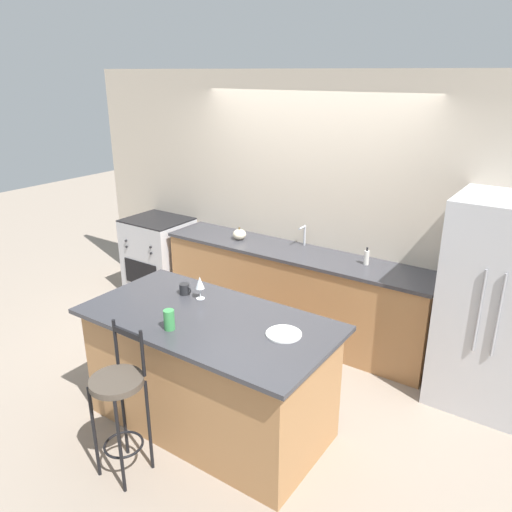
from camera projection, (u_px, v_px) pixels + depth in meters
The scene contains 14 objects.
ground_plane at pixel (276, 344), 5.20m from camera, with size 18.00×18.00×0.00m, color gray.
wall_back at pixel (310, 206), 5.23m from camera, with size 6.00×0.07×2.70m.
back_counter at pixel (294, 292), 5.31m from camera, with size 2.99×0.62×0.94m.
sink_faucet at pixel (304, 233), 5.24m from camera, with size 0.02×0.13×0.22m.
kitchen_island at pixel (209, 372), 3.88m from camera, with size 1.95×1.00×0.96m.
refrigerator at pixel (497, 305), 4.05m from camera, with size 0.83×0.77×1.78m.
oven_range at pixel (160, 256), 6.27m from camera, with size 0.74×0.68×0.97m.
bar_stool_near at pixel (119, 397), 3.35m from camera, with size 0.36×0.36×1.11m.
dinner_plate at pixel (284, 334), 3.47m from camera, with size 0.25×0.25×0.02m.
wine_glass at pixel (200, 283), 3.97m from camera, with size 0.07×0.07×0.19m.
coffee_mug at pixel (185, 289), 4.08m from camera, with size 0.11×0.08×0.09m.
tumbler_cup at pixel (169, 320), 3.52m from camera, with size 0.08×0.08×0.15m.
pumpkin_decoration at pixel (239, 234), 5.46m from camera, with size 0.15×0.15×0.14m.
soap_bottle at pixel (367, 257), 4.75m from camera, with size 0.05×0.05×0.17m.
Camera 1 is at (2.40, -3.87, 2.68)m, focal length 35.00 mm.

